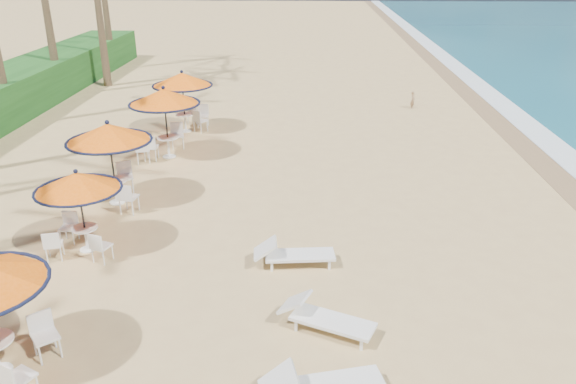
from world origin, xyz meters
name	(u,v)px	position (x,y,z in m)	size (l,w,h in m)	color
ground	(298,363)	(0.00, 0.00, 0.00)	(160.00, 160.00, 0.00)	tan
wetsand_band	(555,170)	(8.40, 10.00, 0.00)	(1.40, 140.00, 0.02)	olive
station_1	(77,192)	(-5.30, 3.88, 1.55)	(2.04, 2.04, 2.12)	black
station_2	(111,140)	(-5.42, 6.74, 1.90)	(2.39, 2.39, 2.49)	black
station_3	(163,106)	(-4.94, 10.71, 1.88)	(2.46, 2.55, 2.57)	black
station_4	(185,87)	(-4.87, 13.91, 1.82)	(2.39, 2.44, 2.49)	black
lounger_mid	(323,317)	(0.46, 0.96, 0.31)	(1.95, 1.28, 0.67)	silver
lounger_far	(292,253)	(-0.23, 3.38, 0.31)	(1.93, 0.77, 0.67)	silver
person	(413,99)	(4.88, 17.92, 0.42)	(0.31, 0.20, 0.85)	#8F6A49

